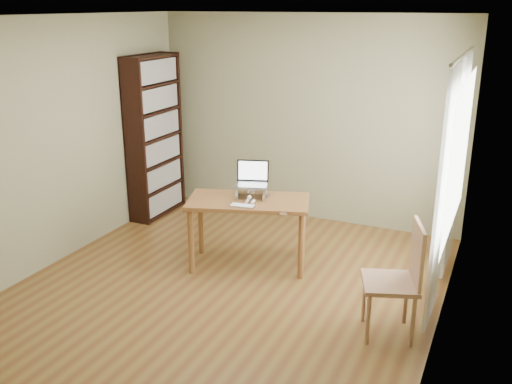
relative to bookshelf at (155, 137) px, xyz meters
The scene contains 10 objects.
room 2.43m from the bookshelf, 39.52° to the right, with size 4.04×4.54×2.64m.
bookshelf is the anchor object (origin of this frame).
curtains 3.83m from the bookshelf, 11.30° to the right, with size 0.03×1.90×2.25m.
desk 2.09m from the bookshelf, 28.32° to the right, with size 1.39×0.99×0.75m.
laptop_stand 2.02m from the bookshelf, 26.31° to the right, with size 0.32×0.25×0.13m.
laptop 1.98m from the bookshelf, 24.76° to the right, with size 0.39×0.38×0.24m.
keyboard 2.21m from the bookshelf, 32.93° to the right, with size 0.27×0.15×0.02m.
coaster 2.61m from the bookshelf, 28.02° to the right, with size 0.09×0.09×0.01m, color brown.
cat 2.04m from the bookshelf, 25.09° to the right, with size 0.24×0.48×0.15m.
chair 3.95m from the bookshelf, 25.75° to the right, with size 0.57×0.57×1.01m.
Camera 1 is at (2.37, -4.51, 2.70)m, focal length 40.00 mm.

